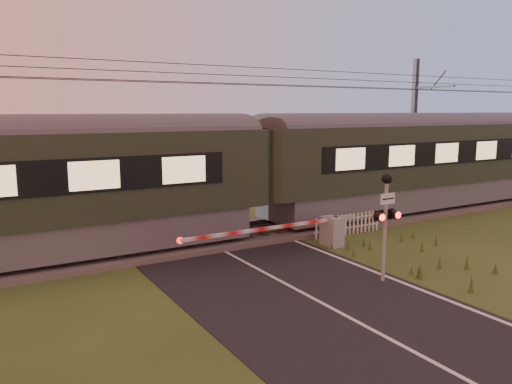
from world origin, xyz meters
TOP-DOWN VIEW (x-y plane):
  - ground at (0.00, 0.00)m, footprint 160.00×160.00m
  - road at (0.02, -0.23)m, footprint 6.00×140.00m
  - track_bed at (0.00, 6.50)m, footprint 140.00×3.40m
  - overhead_wires at (0.00, 6.50)m, footprint 120.00×0.62m
  - train at (2.01, 6.50)m, footprint 44.55×3.07m
  - boom_gate at (3.19, 3.73)m, footprint 6.53×0.77m
  - crossing_signal at (2.41, 0.16)m, footprint 0.75×0.33m
  - picket_fence at (4.99, 4.60)m, footprint 3.12×0.07m
  - catenary_mast at (12.83, 8.73)m, footprint 0.22×2.46m

SIDE VIEW (x-z plane):
  - ground at x=0.00m, z-range 0.00..0.00m
  - road at x=0.02m, z-range 0.00..0.03m
  - track_bed at x=0.00m, z-range -0.13..0.26m
  - picket_fence at x=4.99m, z-range 0.00..0.80m
  - boom_gate at x=3.19m, z-range 0.05..1.07m
  - crossing_signal at x=2.41m, z-range 0.56..3.52m
  - train at x=2.01m, z-range 0.28..4.44m
  - catenary_mast at x=12.83m, z-range 0.14..7.28m
  - overhead_wires at x=0.00m, z-range 5.41..6.04m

